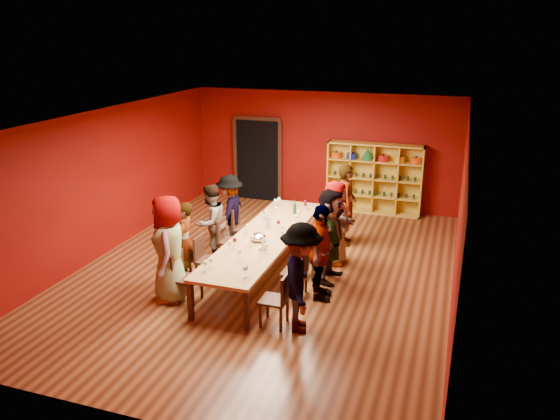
# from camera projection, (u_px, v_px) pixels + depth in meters

# --- Properties ---
(room_shell) EXTENTS (7.10, 9.10, 3.04)m
(room_shell) POSITION_uv_depth(u_px,v_px,m) (264.00, 198.00, 10.22)
(room_shell) COLOR #542B16
(room_shell) RESTS_ON ground
(tasting_table) EXTENTS (1.10, 4.50, 0.75)m
(tasting_table) POSITION_uv_depth(u_px,v_px,m) (265.00, 238.00, 10.47)
(tasting_table) COLOR #AF7E49
(tasting_table) RESTS_ON ground
(doorway) EXTENTS (1.40, 0.17, 2.30)m
(doorway) POSITION_uv_depth(u_px,v_px,m) (258.00, 159.00, 14.87)
(doorway) COLOR black
(doorway) RESTS_ON ground
(shelving_unit) EXTENTS (2.40, 0.40, 1.80)m
(shelving_unit) POSITION_uv_depth(u_px,v_px,m) (374.00, 175.00, 13.85)
(shelving_unit) COLOR gold
(shelving_unit) RESTS_ON ground
(chair_person_left_0) EXTENTS (0.42, 0.42, 0.89)m
(chair_person_left_0) POSITION_uv_depth(u_px,v_px,m) (183.00, 275.00, 9.37)
(chair_person_left_0) COLOR black
(chair_person_left_0) RESTS_ON ground
(person_left_0) EXTENTS (0.83, 1.05, 1.89)m
(person_left_0) POSITION_uv_depth(u_px,v_px,m) (169.00, 249.00, 9.30)
(person_left_0) COLOR #525258
(person_left_0) RESTS_ON ground
(chair_person_left_1) EXTENTS (0.42, 0.42, 0.89)m
(chair_person_left_1) POSITION_uv_depth(u_px,v_px,m) (205.00, 257.00, 10.12)
(chair_person_left_1) COLOR black
(chair_person_left_1) RESTS_ON ground
(person_left_1) EXTENTS (0.52, 0.63, 1.51)m
(person_left_1) POSITION_uv_depth(u_px,v_px,m) (184.00, 241.00, 10.16)
(person_left_1) COLOR beige
(person_left_1) RESTS_ON ground
(chair_person_left_2) EXTENTS (0.42, 0.42, 0.89)m
(chair_person_left_2) POSITION_uv_depth(u_px,v_px,m) (227.00, 238.00, 11.03)
(chair_person_left_2) COLOR black
(chair_person_left_2) RESTS_ON ground
(person_left_2) EXTENTS (0.61, 0.85, 1.58)m
(person_left_2) POSITION_uv_depth(u_px,v_px,m) (211.00, 222.00, 11.04)
(person_left_2) COLOR #D28D8F
(person_left_2) RESTS_ON ground
(chair_person_left_3) EXTENTS (0.42, 0.42, 0.89)m
(chair_person_left_3) POSITION_uv_depth(u_px,v_px,m) (241.00, 226.00, 11.69)
(chair_person_left_3) COLOR black
(chair_person_left_3) RESTS_ON ground
(person_left_3) EXTENTS (0.46, 1.04, 1.59)m
(person_left_3) POSITION_uv_depth(u_px,v_px,m) (230.00, 211.00, 11.67)
(person_left_3) COLOR #5E8FC3
(person_left_3) RESTS_ON ground
(chair_person_right_0) EXTENTS (0.42, 0.42, 0.89)m
(chair_person_right_0) POSITION_uv_depth(u_px,v_px,m) (279.00, 297.00, 8.59)
(chair_person_right_0) COLOR black
(chair_person_right_0) RESTS_ON ground
(person_right_0) EXTENTS (0.76, 1.23, 1.77)m
(person_right_0) POSITION_uv_depth(u_px,v_px,m) (301.00, 278.00, 8.36)
(person_right_0) COLOR #151A3B
(person_right_0) RESTS_ON ground
(chair_person_right_1) EXTENTS (0.42, 0.42, 0.89)m
(chair_person_right_1) POSITION_uv_depth(u_px,v_px,m) (299.00, 269.00, 9.58)
(chair_person_right_1) COLOR black
(chair_person_right_1) RESTS_ON ground
(person_right_1) EXTENTS (0.57, 1.06, 1.72)m
(person_right_1) POSITION_uv_depth(u_px,v_px,m) (320.00, 253.00, 9.35)
(person_right_1) COLOR #5A83BA
(person_right_1) RESTS_ON ground
(chair_person_right_2) EXTENTS (0.42, 0.42, 0.89)m
(chair_person_right_2) POSITION_uv_depth(u_px,v_px,m) (311.00, 253.00, 10.29)
(chair_person_right_2) COLOR black
(chair_person_right_2) RESTS_ON ground
(person_right_2) EXTENTS (0.60, 1.68, 1.78)m
(person_right_2) POSITION_uv_depth(u_px,v_px,m) (330.00, 235.00, 10.06)
(person_right_2) COLOR pink
(person_right_2) RESTS_ON ground
(chair_person_right_3) EXTENTS (0.42, 0.42, 0.89)m
(chair_person_right_3) POSITION_uv_depth(u_px,v_px,m) (321.00, 238.00, 11.02)
(chair_person_right_3) COLOR black
(chair_person_right_3) RESTS_ON ground
(person_right_3) EXTENTS (0.51, 0.86, 1.71)m
(person_right_3) POSITION_uv_depth(u_px,v_px,m) (335.00, 223.00, 10.82)
(person_right_3) COLOR #5A8AB9
(person_right_3) RESTS_ON ground
(chair_person_right_4) EXTENTS (0.42, 0.42, 0.89)m
(chair_person_right_4) POSITION_uv_depth(u_px,v_px,m) (334.00, 221.00, 12.00)
(chair_person_right_4) COLOR black
(chair_person_right_4) RESTS_ON ground
(person_right_4) EXTENTS (0.61, 0.74, 1.78)m
(person_right_4) POSITION_uv_depth(u_px,v_px,m) (347.00, 205.00, 11.80)
(person_right_4) COLOR #131834
(person_right_4) RESTS_ON ground
(wine_glass_0) EXTENTS (0.08, 0.08, 0.19)m
(wine_glass_0) POSITION_uv_depth(u_px,v_px,m) (275.00, 201.00, 12.06)
(wine_glass_0) COLOR silver
(wine_glass_0) RESTS_ON tasting_table
(wine_glass_1) EXTENTS (0.08, 0.08, 0.19)m
(wine_glass_1) POSITION_uv_depth(u_px,v_px,m) (305.00, 202.00, 11.98)
(wine_glass_1) COLOR silver
(wine_glass_1) RESTS_ON tasting_table
(wine_glass_2) EXTENTS (0.08, 0.08, 0.19)m
(wine_glass_2) POSITION_uv_depth(u_px,v_px,m) (260.00, 250.00, 9.41)
(wine_glass_2) COLOR silver
(wine_glass_2) RESTS_ON tasting_table
(wine_glass_3) EXTENTS (0.08, 0.08, 0.19)m
(wine_glass_3) POSITION_uv_depth(u_px,v_px,m) (276.00, 208.00, 11.57)
(wine_glass_3) COLOR silver
(wine_glass_3) RESTS_ON tasting_table
(wine_glass_4) EXTENTS (0.08, 0.08, 0.19)m
(wine_glass_4) POSITION_uv_depth(u_px,v_px,m) (246.00, 268.00, 8.69)
(wine_glass_4) COLOR silver
(wine_glass_4) RESTS_ON tasting_table
(wine_glass_5) EXTENTS (0.07, 0.07, 0.18)m
(wine_glass_5) POSITION_uv_depth(u_px,v_px,m) (211.00, 261.00, 9.00)
(wine_glass_5) COLOR silver
(wine_glass_5) RESTS_ON tasting_table
(wine_glass_6) EXTENTS (0.09, 0.09, 0.21)m
(wine_glass_6) POSITION_uv_depth(u_px,v_px,m) (239.00, 252.00, 9.28)
(wine_glass_6) COLOR silver
(wine_glass_6) RESTS_ON tasting_table
(wine_glass_7) EXTENTS (0.09, 0.09, 0.21)m
(wine_glass_7) POSITION_uv_depth(u_px,v_px,m) (299.00, 213.00, 11.23)
(wine_glass_7) COLOR silver
(wine_glass_7) RESTS_ON tasting_table
(wine_glass_8) EXTENTS (0.09, 0.09, 0.21)m
(wine_glass_8) POSITION_uv_depth(u_px,v_px,m) (230.00, 243.00, 9.66)
(wine_glass_8) COLOR silver
(wine_glass_8) RESTS_ON tasting_table
(wine_glass_9) EXTENTS (0.07, 0.07, 0.18)m
(wine_glass_9) POSITION_uv_depth(u_px,v_px,m) (266.00, 246.00, 9.60)
(wine_glass_9) COLOR silver
(wine_glass_9) RESTS_ON tasting_table
(wine_glass_10) EXTENTS (0.08, 0.08, 0.19)m
(wine_glass_10) POSITION_uv_depth(u_px,v_px,m) (247.00, 226.00, 10.53)
(wine_glass_10) COLOR silver
(wine_glass_10) RESTS_ON tasting_table
(wine_glass_11) EXTENTS (0.08, 0.08, 0.20)m
(wine_glass_11) POSITION_uv_depth(u_px,v_px,m) (205.00, 264.00, 8.85)
(wine_glass_11) COLOR silver
(wine_glass_11) RESTS_ON tasting_table
(wine_glass_12) EXTENTS (0.07, 0.07, 0.18)m
(wine_glass_12) POSITION_uv_depth(u_px,v_px,m) (305.00, 204.00, 11.86)
(wine_glass_12) COLOR silver
(wine_glass_12) RESTS_ON tasting_table
(wine_glass_13) EXTENTS (0.07, 0.07, 0.18)m
(wine_glass_13) POSITION_uv_depth(u_px,v_px,m) (296.00, 217.00, 11.07)
(wine_glass_13) COLOR silver
(wine_glass_13) RESTS_ON tasting_table
(wine_glass_14) EXTENTS (0.07, 0.07, 0.18)m
(wine_glass_14) POSITION_uv_depth(u_px,v_px,m) (282.00, 233.00, 10.22)
(wine_glass_14) COLOR silver
(wine_glass_14) RESTS_ON tasting_table
(wine_glass_15) EXTENTS (0.08, 0.08, 0.21)m
(wine_glass_15) POSITION_uv_depth(u_px,v_px,m) (266.00, 212.00, 11.28)
(wine_glass_15) COLOR silver
(wine_glass_15) RESTS_ON tasting_table
(wine_glass_16) EXTENTS (0.07, 0.07, 0.18)m
(wine_glass_16) POSITION_uv_depth(u_px,v_px,m) (247.00, 229.00, 10.41)
(wine_glass_16) COLOR silver
(wine_glass_16) RESTS_ON tasting_table
(wine_glass_17) EXTENTS (0.08, 0.08, 0.19)m
(wine_glass_17) POSITION_uv_depth(u_px,v_px,m) (278.00, 223.00, 10.73)
(wine_glass_17) COLOR silver
(wine_glass_17) RESTS_ON tasting_table
(wine_glass_18) EXTENTS (0.08, 0.08, 0.21)m
(wine_glass_18) POSITION_uv_depth(u_px,v_px,m) (245.00, 269.00, 8.64)
(wine_glass_18) COLOR silver
(wine_glass_18) RESTS_ON tasting_table
(wine_glass_19) EXTENTS (0.08, 0.08, 0.21)m
(wine_glass_19) POSITION_uv_depth(u_px,v_px,m) (279.00, 200.00, 12.11)
(wine_glass_19) COLOR silver
(wine_glass_19) RESTS_ON tasting_table
(wine_glass_20) EXTENTS (0.08, 0.08, 0.21)m
(wine_glass_20) POSITION_uv_depth(u_px,v_px,m) (252.00, 237.00, 9.94)
(wine_glass_20) COLOR silver
(wine_glass_20) RESTS_ON tasting_table
(wine_glass_21) EXTENTS (0.08, 0.08, 0.19)m
(wine_glass_21) POSITION_uv_depth(u_px,v_px,m) (282.00, 228.00, 10.44)
(wine_glass_21) COLOR silver
(wine_glass_21) RESTS_ON tasting_table
(wine_glass_22) EXTENTS (0.08, 0.08, 0.19)m
(wine_glass_22) POSITION_uv_depth(u_px,v_px,m) (265.00, 212.00, 11.36)
(wine_glass_22) COLOR silver
(wine_glass_22) RESTS_ON tasting_table
(wine_glass_23) EXTENTS (0.08, 0.08, 0.20)m
(wine_glass_23) POSITION_uv_depth(u_px,v_px,m) (235.00, 240.00, 9.81)
(wine_glass_23) COLOR silver
(wine_glass_23) RESTS_ON tasting_table
(spittoon_bowl) EXTENTS (0.30, 0.30, 0.16)m
(spittoon_bowl) POSITION_uv_depth(u_px,v_px,m) (258.00, 237.00, 10.16)
(spittoon_bowl) COLOR silver
(spittoon_bowl) RESTS_ON tasting_table
(carafe_a) EXTENTS (0.12, 0.12, 0.29)m
(carafe_a) POSITION_uv_depth(u_px,v_px,m) (268.00, 222.00, 10.80)
(carafe_a) COLOR silver
(carafe_a) RESTS_ON tasting_table
(carafe_b) EXTENTS (0.11, 0.11, 0.23)m
(carafe_b) POSITION_uv_depth(u_px,v_px,m) (264.00, 245.00, 9.71)
(carafe_b) COLOR silver
(carafe_b) RESTS_ON tasting_table
(wine_bottle) EXTENTS (0.10, 0.10, 0.30)m
(wine_bottle) POSITION_uv_depth(u_px,v_px,m) (295.00, 208.00, 11.65)
(wine_bottle) COLOR #143717
(wine_bottle) RESTS_ON tasting_table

